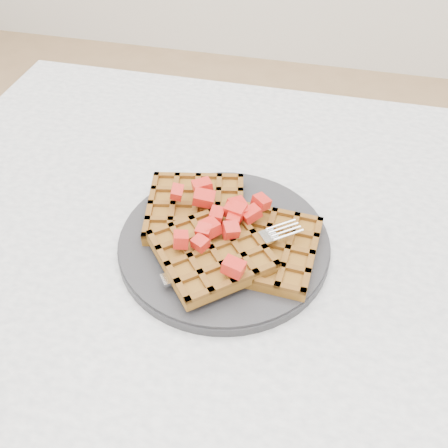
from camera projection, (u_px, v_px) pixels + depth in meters
name	position (u px, v px, depth m)	size (l,w,h in m)	color
table	(326.00, 326.00, 0.67)	(1.20, 0.80, 0.75)	silver
plate	(224.00, 243.00, 0.61)	(0.26, 0.26, 0.02)	#252528
waffles	(223.00, 234.00, 0.59)	(0.23, 0.22, 0.03)	#925E1E
strawberry_pile	(224.00, 215.00, 0.57)	(0.15, 0.15, 0.02)	#AB120E
fork	(243.00, 256.00, 0.57)	(0.02, 0.18, 0.02)	silver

